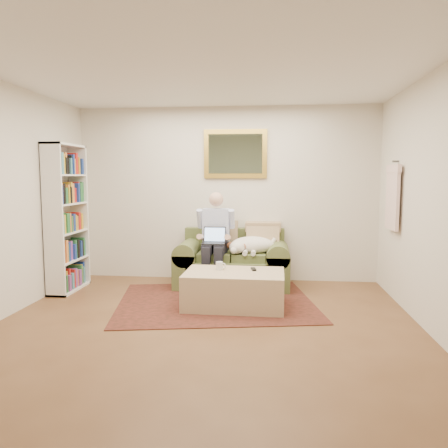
% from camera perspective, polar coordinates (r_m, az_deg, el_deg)
% --- Properties ---
extents(room_shell, '(4.51, 5.00, 2.61)m').
position_cam_1_polar(room_shell, '(4.47, -2.50, 2.86)').
color(room_shell, brown).
rests_on(room_shell, ground).
extents(rug, '(2.69, 2.30, 0.01)m').
position_cam_1_polar(rug, '(5.54, -1.07, -10.11)').
color(rug, black).
rests_on(rug, room_shell).
extents(sofa, '(1.60, 0.81, 0.96)m').
position_cam_1_polar(sofa, '(6.28, 1.15, -5.63)').
color(sofa, '#576435').
rests_on(sofa, room_shell).
extents(seated_man, '(0.53, 0.75, 1.35)m').
position_cam_1_polar(seated_man, '(6.09, -1.21, -2.20)').
color(seated_man, '#8C97D8').
rests_on(seated_man, sofa).
extents(laptop, '(0.31, 0.25, 0.22)m').
position_cam_1_polar(laptop, '(6.02, -1.29, -1.98)').
color(laptop, black).
rests_on(laptop, seated_man).
extents(sleeping_dog, '(0.66, 0.41, 0.24)m').
position_cam_1_polar(sleeping_dog, '(6.12, 3.77, -2.75)').
color(sleeping_dog, white).
rests_on(sleeping_dog, sofa).
extents(ottoman, '(1.19, 0.77, 0.43)m').
position_cam_1_polar(ottoman, '(5.30, 1.35, -8.53)').
color(ottoman, tan).
rests_on(ottoman, room_shell).
extents(coffee_mug, '(0.08, 0.08, 0.10)m').
position_cam_1_polar(coffee_mug, '(5.34, -0.61, -5.48)').
color(coffee_mug, white).
rests_on(coffee_mug, ottoman).
extents(tv_remote, '(0.08, 0.16, 0.02)m').
position_cam_1_polar(tv_remote, '(5.36, 3.87, -5.90)').
color(tv_remote, black).
rests_on(tv_remote, ottoman).
extents(bookshelf, '(0.28, 0.80, 2.00)m').
position_cam_1_polar(bookshelf, '(6.33, -19.88, 0.73)').
color(bookshelf, white).
rests_on(bookshelf, room_shell).
extents(wall_mirror, '(0.94, 0.04, 0.72)m').
position_cam_1_polar(wall_mirror, '(6.56, 1.49, 9.14)').
color(wall_mirror, gold).
rests_on(wall_mirror, room_shell).
extents(hanging_shirt, '(0.06, 0.52, 0.90)m').
position_cam_1_polar(hanging_shirt, '(5.87, 21.18, 3.72)').
color(hanging_shirt, '#FDDAD1').
rests_on(hanging_shirt, room_shell).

